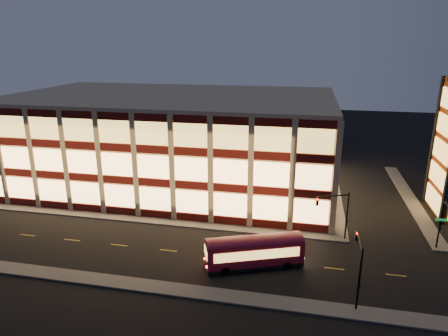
# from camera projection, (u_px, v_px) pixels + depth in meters

# --- Properties ---
(ground) EXTENTS (200.00, 200.00, 0.00)m
(ground) POSITION_uv_depth(u_px,v_px,m) (155.00, 225.00, 51.12)
(ground) COLOR black
(ground) RESTS_ON ground
(sidewalk_office_south) EXTENTS (54.00, 2.00, 0.15)m
(sidewalk_office_south) POSITION_uv_depth(u_px,v_px,m) (136.00, 219.00, 52.62)
(sidewalk_office_south) COLOR #514F4C
(sidewalk_office_south) RESTS_ON ground
(sidewalk_office_east) EXTENTS (2.00, 30.00, 0.15)m
(sidewalk_office_east) POSITION_uv_depth(u_px,v_px,m) (333.00, 191.00, 62.40)
(sidewalk_office_east) COLOR #514F4C
(sidewalk_office_east) RESTS_ON ground
(sidewalk_tower_west) EXTENTS (2.00, 30.00, 0.15)m
(sidewalk_tower_west) POSITION_uv_depth(u_px,v_px,m) (409.00, 197.00, 60.22)
(sidewalk_tower_west) COLOR #514F4C
(sidewalk_tower_west) RESTS_ON ground
(sidewalk_near) EXTENTS (100.00, 2.00, 0.15)m
(sidewalk_near) POSITION_uv_depth(u_px,v_px,m) (106.00, 280.00, 38.96)
(sidewalk_near) COLOR #514F4C
(sidewalk_near) RESTS_ON ground
(office_building) EXTENTS (50.45, 30.45, 14.50)m
(office_building) POSITION_uv_depth(u_px,v_px,m) (174.00, 139.00, 65.30)
(office_building) COLOR tan
(office_building) RESTS_ON ground
(traffic_signal_far) EXTENTS (3.79, 1.87, 6.00)m
(traffic_signal_far) POSITION_uv_depth(u_px,v_px,m) (336.00, 209.00, 45.70)
(traffic_signal_far) COLOR black
(traffic_signal_far) RESTS_ON ground
(traffic_signal_right) EXTENTS (1.20, 4.37, 6.00)m
(traffic_signal_right) POSITION_uv_depth(u_px,v_px,m) (446.00, 220.00, 42.67)
(traffic_signal_right) COLOR black
(traffic_signal_right) RESTS_ON ground
(traffic_signal_near) EXTENTS (0.32, 4.45, 6.00)m
(traffic_signal_near) POSITION_uv_depth(u_px,v_px,m) (359.00, 260.00, 34.93)
(traffic_signal_near) COLOR black
(traffic_signal_near) RESTS_ON ground
(trolley_bus) EXTENTS (10.23, 6.06, 3.40)m
(trolley_bus) POSITION_uv_depth(u_px,v_px,m) (254.00, 250.00, 41.07)
(trolley_bus) COLOR maroon
(trolley_bus) RESTS_ON ground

